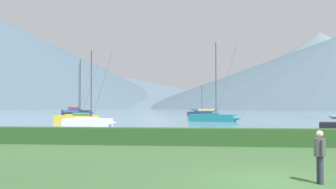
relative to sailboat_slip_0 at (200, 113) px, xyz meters
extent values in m
plane|color=#385B33|center=(4.33, -76.84, -0.53)|extent=(1000.00, 1000.00, 0.00)
cube|color=slate|center=(4.33, 60.16, -0.53)|extent=(320.00, 246.00, 0.00)
cube|color=#284C23|center=(4.33, -65.84, -0.02)|extent=(80.00, 1.20, 1.04)
cube|color=navy|center=(-0.09, 0.01, -0.09)|extent=(5.77, 2.44, 0.88)
cone|color=navy|center=(3.11, -0.29, -0.09)|extent=(1.03, 0.84, 0.75)
cube|color=#1B2449|center=(-0.41, 0.04, 0.23)|extent=(2.20, 1.54, 0.56)
cylinder|color=#333338|center=(0.39, -0.04, 3.25)|extent=(0.11, 0.11, 6.60)
cylinder|color=#333338|center=(-0.87, 0.08, 0.83)|extent=(2.52, 0.33, 0.10)
cylinder|color=#2847A3|center=(-0.87, 0.08, 0.83)|extent=(2.17, 0.55, 0.35)
cylinder|color=#333338|center=(1.71, -0.16, 3.09)|extent=(2.66, 0.27, 6.28)
cube|color=#19707A|center=(2.58, -32.00, -0.01)|extent=(7.00, 4.18, 1.04)
cone|color=#19707A|center=(6.19, -33.15, -0.01)|extent=(1.35, 1.19, 0.88)
cube|color=#16646E|center=(2.22, -31.88, 0.37)|extent=(2.83, 2.26, 0.66)
cylinder|color=#333338|center=(3.12, -32.17, 5.62)|extent=(0.13, 0.13, 11.16)
cylinder|color=#333338|center=(1.70, -31.72, 1.08)|extent=(2.87, 1.02, 0.11)
cylinder|color=tan|center=(1.70, -31.72, 1.08)|extent=(2.54, 1.17, 0.42)
cylinder|color=#333338|center=(4.61, -32.65, 5.34)|extent=(3.01, 0.99, 10.61)
cube|color=gold|center=(-16.55, -36.42, -0.05)|extent=(6.29, 2.89, 0.95)
cone|color=gold|center=(-13.12, -36.90, -0.05)|extent=(1.14, 0.94, 0.81)
cube|color=gold|center=(-16.89, -36.38, 0.29)|extent=(2.43, 1.75, 0.61)
cylinder|color=#333338|center=(-16.04, -36.50, 4.20)|extent=(0.12, 0.12, 8.43)
cylinder|color=#333338|center=(-17.39, -36.31, 0.94)|extent=(2.71, 0.48, 0.10)
cylinder|color=#2847A3|center=(-17.39, -36.31, 0.94)|extent=(2.35, 0.70, 0.38)
cylinder|color=#333338|center=(-14.62, -36.69, 3.99)|extent=(2.86, 0.42, 8.02)
cube|color=navy|center=(-30.85, 3.92, 0.04)|extent=(7.59, 3.82, 1.14)
cone|color=navy|center=(-26.78, 3.13, 0.04)|extent=(1.40, 1.19, 0.97)
cube|color=#1B2449|center=(-31.26, 4.00, 0.45)|extent=(2.97, 2.22, 0.73)
cylinder|color=#333338|center=(-30.24, 3.80, 6.12)|extent=(0.15, 0.15, 12.06)
cylinder|color=#333338|center=(-31.84, 4.11, 1.23)|extent=(3.23, 0.74, 0.12)
cylinder|color=red|center=(-31.84, 4.11, 1.23)|extent=(2.81, 0.97, 0.46)
cylinder|color=#333338|center=(-28.56, 3.48, 5.82)|extent=(3.39, 0.68, 11.47)
cube|color=white|center=(-11.82, -46.16, -0.09)|extent=(5.92, 3.10, 0.89)
cone|color=white|center=(-8.67, -46.85, -0.09)|extent=(1.11, 0.94, 0.75)
cube|color=silver|center=(-12.13, -46.09, 0.24)|extent=(2.34, 1.77, 0.56)
cylinder|color=#333338|center=(-11.35, -46.26, 4.09)|extent=(0.11, 0.11, 8.27)
cylinder|color=#333338|center=(-12.59, -45.99, 0.84)|extent=(2.50, 0.64, 0.10)
cylinder|color=#2D7542|center=(-12.59, -45.99, 0.84)|extent=(2.18, 0.81, 0.35)
cylinder|color=#333338|center=(-10.05, -46.55, 3.88)|extent=(2.62, 0.60, 7.86)
cylinder|color=#2D3347|center=(5.60, -76.99, -0.11)|extent=(0.14, 0.14, 0.85)
cylinder|color=#2D3347|center=(5.58, -76.81, -0.11)|extent=(0.14, 0.14, 0.85)
cylinder|color=#4C4C51|center=(5.59, -76.90, 0.59)|extent=(0.36, 0.36, 0.55)
cylinder|color=#4C4C51|center=(5.62, -77.14, 0.62)|extent=(0.09, 0.09, 0.50)
cylinder|color=#4C4C51|center=(5.57, -76.66, 0.62)|extent=(0.09, 0.09, 0.50)
sphere|color=tan|center=(5.59, -76.90, 1.01)|extent=(0.22, 0.22, 0.22)
cone|color=#4C6070|center=(-110.06, 308.09, 17.30)|extent=(359.12, 359.12, 35.68)
cone|color=slate|center=(105.50, 285.37, 35.05)|extent=(225.46, 225.46, 71.17)
camera|label=1|loc=(2.20, -89.33, 1.91)|focal=41.26mm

